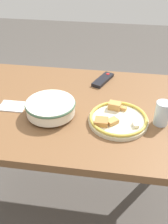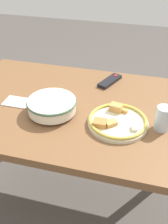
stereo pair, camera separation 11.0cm
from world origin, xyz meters
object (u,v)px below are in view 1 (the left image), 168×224
object	(u,v)px
drinking_glass	(162,113)
tv_remote	(103,80)
food_plate	(118,119)
noodle_bowl	(51,107)

from	to	relation	value
drinking_glass	tv_remote	bearing A→B (deg)	129.57
tv_remote	drinking_glass	xyz separation A→B (m)	(0.30, -0.36, 0.05)
food_plate	drinking_glass	world-z (taller)	drinking_glass
noodle_bowl	drinking_glass	world-z (taller)	drinking_glass
noodle_bowl	food_plate	distance (m)	0.32
food_plate	tv_remote	world-z (taller)	food_plate
noodle_bowl	food_plate	size ratio (longest dim) A/B	0.87
tv_remote	drinking_glass	bearing A→B (deg)	-27.41
tv_remote	drinking_glass	distance (m)	0.48
noodle_bowl	drinking_glass	distance (m)	0.52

